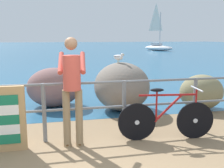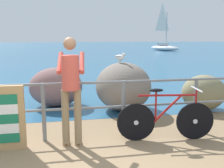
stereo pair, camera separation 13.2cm
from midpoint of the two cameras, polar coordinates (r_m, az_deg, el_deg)
The scene contains 10 objects.
ground_plane at distance 22.80m, azimuth -9.86°, elevation 5.42°, with size 120.00×120.00×0.10m, color #846B4C.
sea_surface at distance 50.51m, azimuth -10.55°, elevation 7.99°, with size 120.00×90.00×0.01m, color #285B7F.
promenade_railing at distance 4.61m, azimuth -5.16°, elevation -4.23°, with size 7.09×0.07×1.02m.
bicycle at distance 4.69m, azimuth 12.46°, elevation -7.31°, with size 1.69×0.48×0.92m.
person_at_railing at distance 4.25m, azimuth -8.04°, elevation -0.61°, with size 0.49×0.65×1.78m.
breakwater_boulder_main at distance 6.43m, azimuth 3.04°, elevation -0.53°, with size 1.35×1.52×1.18m.
breakwater_boulder_left at distance 6.94m, azimuth -11.55°, elevation -0.63°, with size 1.36×1.11×1.01m.
breakwater_boulder_right at distance 6.83m, azimuth 19.83°, elevation -1.78°, with size 1.10×0.87×0.87m.
seagull at distance 6.30m, azimuth 2.34°, elevation 5.93°, with size 0.26×0.31×0.23m.
sailboat at distance 35.32m, azimuth 11.41°, elevation 8.24°, with size 3.34×4.45×6.16m.
Camera 2 is at (-0.37, -2.73, 1.78)m, focal length 42.05 mm.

